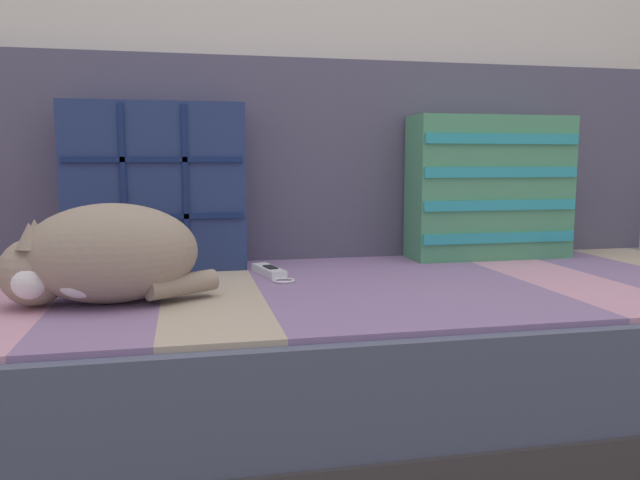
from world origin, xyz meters
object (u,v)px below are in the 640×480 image
Objects in this scene: throw_pillow_quilted at (156,187)px; throw_pillow_striped at (489,188)px; sleeping_cat at (100,257)px; game_remote_near at (270,272)px; couch at (343,367)px.

throw_pillow_quilted reaches higher than throw_pillow_striped.
sleeping_cat is 0.40m from game_remote_near.
sleeping_cat is (-0.94, -0.35, -0.10)m from throw_pillow_striped.
game_remote_near is (-0.15, 0.09, 0.20)m from couch.
throw_pillow_quilted is 2.20× the size of game_remote_near.
sleeping_cat is 2.04× the size of game_remote_near.
throw_pillow_striped reaches higher than couch.
couch is 10.79× the size of game_remote_near.
sleeping_cat reaches higher than couch.
couch is 5.28× the size of sleeping_cat.
sleeping_cat is at bearing -103.77° from throw_pillow_quilted.
throw_pillow_striped is at bearing 20.50° from sleeping_cat.
couch is 4.91× the size of throw_pillow_quilted.
sleeping_cat is at bearing -159.50° from throw_pillow_striped.
throw_pillow_quilted is 1.07× the size of sleeping_cat.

